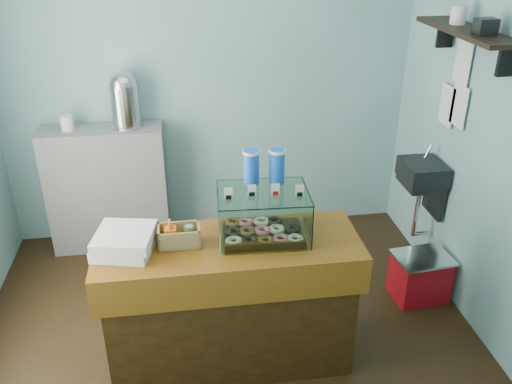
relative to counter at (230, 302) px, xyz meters
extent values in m
plane|color=black|center=(0.00, 0.25, -0.46)|extent=(3.50, 3.50, 0.00)
cube|color=#6FA2A3|center=(0.00, 1.75, 0.94)|extent=(3.50, 0.04, 2.80)
cube|color=#6FA2A3|center=(0.00, -1.25, 0.94)|extent=(3.50, 0.04, 2.80)
cube|color=#6FA2A3|center=(1.75, 0.25, 0.94)|extent=(0.04, 3.00, 2.80)
cube|color=black|center=(1.58, 0.80, 0.44)|extent=(0.30, 0.35, 0.15)
cube|color=black|center=(1.71, 0.80, 0.24)|extent=(0.04, 0.30, 0.35)
cylinder|color=silver|center=(1.65, 0.90, 0.56)|extent=(0.02, 0.02, 0.12)
cylinder|color=silver|center=(1.58, 0.80, 0.09)|extent=(0.04, 0.04, 0.45)
cube|color=black|center=(1.60, 0.55, 1.54)|extent=(0.25, 1.00, 0.03)
cube|color=black|center=(1.67, 0.15, 1.44)|extent=(0.12, 0.03, 0.18)
cube|color=black|center=(1.67, 0.95, 1.44)|extent=(0.12, 0.03, 0.18)
cube|color=white|center=(1.73, 0.70, 0.99)|extent=(0.01, 0.21, 0.30)
cube|color=white|center=(1.73, 0.87, 0.94)|extent=(0.01, 0.21, 0.30)
cube|color=white|center=(1.73, 0.75, 1.29)|extent=(0.01, 0.21, 0.30)
cube|color=#42260C|center=(0.00, 0.00, -0.04)|extent=(1.50, 0.56, 0.84)
cube|color=#4F210A|center=(0.00, 0.00, 0.41)|extent=(1.60, 0.60, 0.06)
cube|color=#4F210A|center=(0.00, -0.28, 0.29)|extent=(1.60, 0.04, 0.18)
cube|color=gray|center=(-0.90, 1.57, 0.09)|extent=(1.00, 0.32, 1.10)
cube|color=#341D0F|center=(0.22, 0.05, 0.45)|extent=(0.50, 0.36, 0.02)
torus|color=silver|center=(0.03, -0.05, 0.48)|extent=(0.10, 0.10, 0.03)
torus|color=black|center=(0.12, -0.05, 0.48)|extent=(0.10, 0.10, 0.03)
torus|color=brown|center=(0.21, -0.06, 0.48)|extent=(0.10, 0.10, 0.03)
torus|color=#E16A88|center=(0.30, -0.06, 0.48)|extent=(0.10, 0.10, 0.03)
torus|color=silver|center=(0.39, -0.07, 0.48)|extent=(0.10, 0.10, 0.03)
torus|color=black|center=(0.04, 0.06, 0.48)|extent=(0.10, 0.10, 0.03)
torus|color=brown|center=(0.13, 0.06, 0.48)|extent=(0.10, 0.10, 0.03)
torus|color=#E16A88|center=(0.22, 0.05, 0.48)|extent=(0.10, 0.10, 0.03)
torus|color=silver|center=(0.31, 0.05, 0.48)|extent=(0.10, 0.10, 0.03)
torus|color=black|center=(0.40, 0.05, 0.48)|extent=(0.10, 0.10, 0.03)
torus|color=brown|center=(0.04, 0.17, 0.48)|extent=(0.10, 0.10, 0.03)
torus|color=#E16A88|center=(0.13, 0.17, 0.48)|extent=(0.10, 0.10, 0.03)
torus|color=silver|center=(0.22, 0.16, 0.48)|extent=(0.10, 0.10, 0.03)
torus|color=black|center=(0.31, 0.16, 0.48)|extent=(0.10, 0.10, 0.03)
cube|color=white|center=(0.21, -0.14, 0.59)|extent=(0.53, 0.03, 0.29)
cube|color=white|center=(0.22, 0.25, 0.59)|extent=(0.53, 0.03, 0.29)
cube|color=white|center=(-0.05, 0.07, 0.59)|extent=(0.02, 0.39, 0.29)
cube|color=white|center=(0.48, 0.04, 0.59)|extent=(0.02, 0.39, 0.29)
cube|color=white|center=(0.22, 0.05, 0.74)|extent=(0.56, 0.42, 0.01)
cube|color=white|center=(0.01, 0.01, 0.77)|extent=(0.05, 0.01, 0.07)
cube|color=black|center=(0.01, 0.01, 0.75)|extent=(0.03, 0.02, 0.02)
cube|color=white|center=(0.14, 0.01, 0.77)|extent=(0.05, 0.01, 0.07)
cube|color=black|center=(0.14, 0.01, 0.75)|extent=(0.03, 0.02, 0.02)
cube|color=white|center=(0.28, 0.00, 0.77)|extent=(0.05, 0.01, 0.07)
cube|color=#AB0D18|center=(0.28, 0.00, 0.75)|extent=(0.03, 0.02, 0.02)
cube|color=white|center=(0.42, -0.01, 0.77)|extent=(0.05, 0.01, 0.07)
cube|color=black|center=(0.42, -0.01, 0.75)|extent=(0.03, 0.02, 0.02)
cylinder|color=blue|center=(0.16, 0.18, 0.85)|extent=(0.09, 0.09, 0.22)
cylinder|color=white|center=(0.16, 0.18, 0.95)|extent=(0.10, 0.10, 0.02)
cylinder|color=blue|center=(0.32, 0.17, 0.85)|extent=(0.09, 0.09, 0.22)
cylinder|color=white|center=(0.32, 0.17, 0.95)|extent=(0.10, 0.10, 0.02)
cube|color=#A38251|center=(-0.29, 0.02, 0.45)|extent=(0.25, 0.15, 0.01)
cube|color=#A38251|center=(-0.29, -0.04, 0.50)|extent=(0.25, 0.02, 0.12)
cube|color=#A38251|center=(-0.29, 0.09, 0.50)|extent=(0.25, 0.02, 0.12)
cube|color=#A38251|center=(-0.41, 0.02, 0.50)|extent=(0.01, 0.15, 0.12)
cube|color=#A38251|center=(-0.17, 0.02, 0.50)|extent=(0.01, 0.15, 0.12)
imported|color=orange|center=(-0.34, 0.02, 0.53)|extent=(0.07, 0.07, 0.16)
cylinder|color=#2B7E22|center=(-0.23, 0.02, 0.50)|extent=(0.06, 0.06, 0.10)
cylinder|color=silver|center=(-0.23, 0.02, 0.56)|extent=(0.05, 0.05, 0.01)
cube|color=white|center=(-0.61, 0.01, 0.47)|extent=(0.39, 0.39, 0.06)
cube|color=white|center=(-0.60, 0.00, 0.54)|extent=(0.38, 0.38, 0.06)
cylinder|color=silver|center=(-0.68, 1.58, 0.65)|extent=(0.25, 0.25, 0.01)
cylinder|color=silver|center=(-0.68, 1.58, 0.82)|extent=(0.23, 0.23, 0.34)
sphere|color=silver|center=(-0.68, 1.58, 1.00)|extent=(0.23, 0.23, 0.23)
cube|color=#B30E18|center=(1.50, 0.44, -0.28)|extent=(0.42, 0.34, 0.35)
cube|color=silver|center=(1.50, 0.44, -0.10)|extent=(0.45, 0.36, 0.02)
camera|label=1|loc=(-0.23, -2.75, 2.19)|focal=38.00mm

